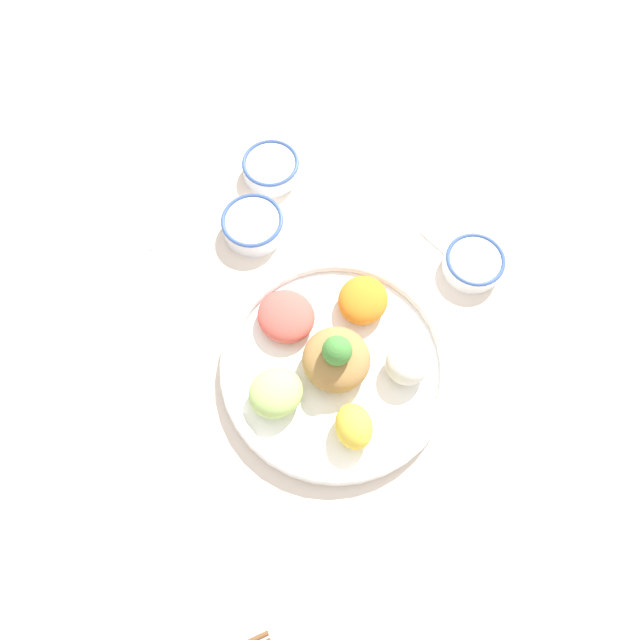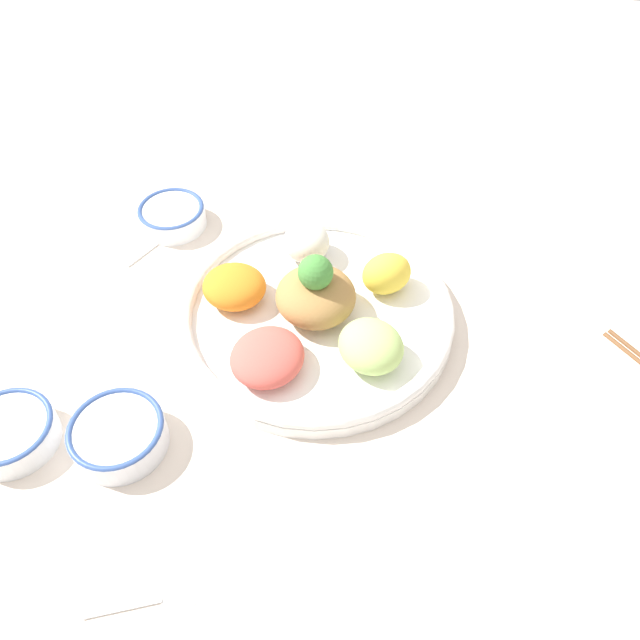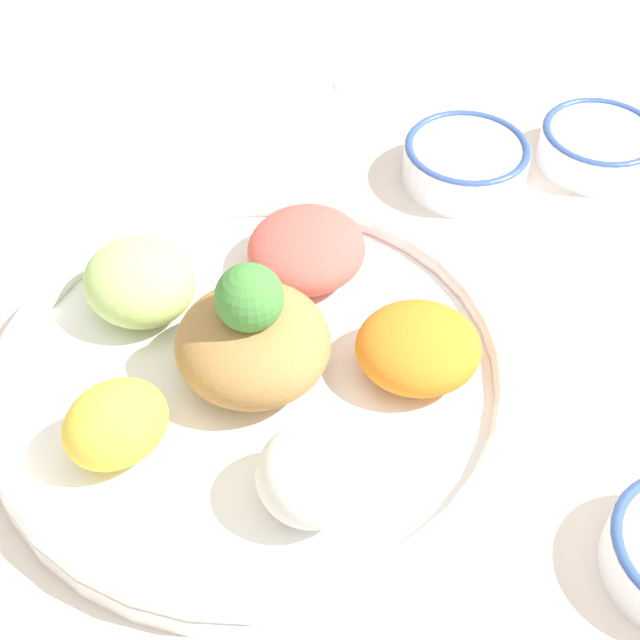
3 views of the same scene
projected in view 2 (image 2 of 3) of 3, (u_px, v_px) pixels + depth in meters
ground_plane at (319, 310)px, 0.90m from camera, size 2.40×2.40×0.00m
salad_platter at (312, 309)px, 0.87m from camera, size 0.38×0.38×0.12m
sauce_bowl_red at (172, 215)px, 1.01m from camera, size 0.11×0.11×0.04m
rice_bowl_blue at (118, 434)px, 0.74m from camera, size 0.11×0.11×0.04m
sauce_bowl_dark at (10, 432)px, 0.74m from camera, size 0.11×0.11×0.04m
serving_spoon_main at (125, 265)px, 0.96m from camera, size 0.12×0.07×0.01m
serving_spoon_extra at (160, 596)px, 0.64m from camera, size 0.07×0.12×0.01m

